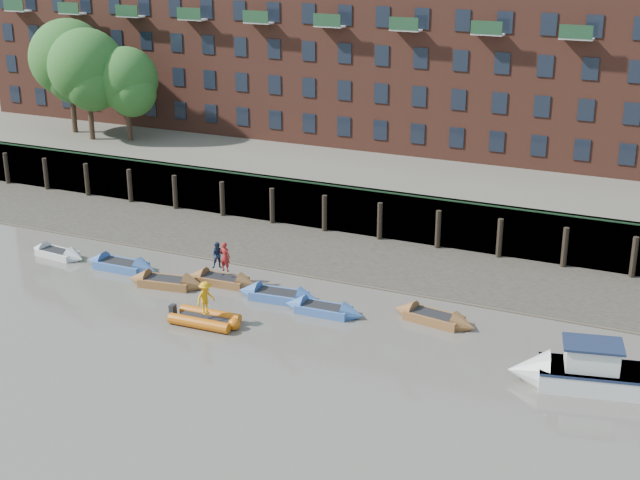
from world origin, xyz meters
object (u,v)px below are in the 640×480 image
Objects in this scene: motor_launch at (574,371)px; rowboat_2 at (167,282)px; rowboat_0 at (57,253)px; rowboat_6 at (434,318)px; rowboat_3 at (222,280)px; rowboat_4 at (279,296)px; rowboat_5 at (324,310)px; rib_tender at (207,319)px; person_rib_crew at (205,298)px; rowboat_1 at (121,265)px; person_rower_b at (218,255)px; person_rower_a at (225,257)px.

rowboat_2 is at bearing -18.05° from motor_launch.
rowboat_6 is (24.57, 0.62, 0.02)m from rowboat_0.
rowboat_4 is at bearing -11.99° from rowboat_3.
rowboat_5 is (9.86, 0.33, -0.01)m from rowboat_2.
rib_tender is at bearing -144.42° from rowboat_5.
rowboat_4 is 2.78× the size of person_rib_crew.
rowboat_2 is 6.01m from rib_tender.
rowboat_4 is at bearing -1.27° from rowboat_1.
person_rower_b is (-7.40, 1.45, 1.45)m from rowboat_5.
rowboat_1 is at bearing 80.20° from person_rib_crew.
rowboat_2 is 0.99× the size of rowboat_4.
rowboat_2 is 2.79× the size of person_rower_a.
rowboat_2 reaches higher than rowboat_5.
person_rower_b reaches higher than rowboat_5.
rowboat_2 is at bearing -2.35° from rowboat_0.
rowboat_1 is 6.80m from rowboat_3.
rib_tender is (2.12, -5.10, 0.05)m from rowboat_3.
rowboat_6 is at bearing -30.04° from person_rower_b.
person_rower_b is 5.82m from person_rib_crew.
rowboat_4 is at bearing -0.52° from rowboat_2.
rib_tender is at bearing -118.58° from rowboat_4.
rowboat_5 is (3.04, -0.63, -0.02)m from rowboat_4.
rowboat_1 reaches higher than rib_tender.
motor_launch reaches higher than rowboat_6.
rowboat_3 is at bearing 21.75° from rowboat_2.
rib_tender is (8.90, -4.54, 0.03)m from rowboat_1.
rowboat_5 is 6.25m from rib_tender.
rowboat_4 is 4.66m from person_rower_b.
person_rower_a is (0.27, -0.05, 1.54)m from rowboat_3.
rowboat_2 is at bearing -180.00° from rowboat_5.
rowboat_3 is 4.10m from rowboat_4.
rowboat_0 is at bearing 175.55° from rowboat_5.
rowboat_5 is 7.09m from person_rower_a.
rowboat_6 is at bearing 0.19° from rowboat_4.
person_rower_b is at bearing 27.40° from rowboat_2.
motor_launch is (27.46, -3.17, 0.46)m from rowboat_1.
rowboat_0 is 2.42× the size of person_rib_crew.
rowboat_1 is (4.99, -0.10, 0.04)m from rowboat_0.
rowboat_1 is at bearing 3.91° from rowboat_0.
rowboat_3 is (2.78, 1.62, -0.01)m from rowboat_2.
rowboat_6 is at bearing -176.88° from person_rower_a.
motor_launch is at bearing -13.67° from rowboat_2.
rowboat_6 reaches higher than rowboat_3.
rowboat_3 is 5.52m from rib_tender.
person_rib_crew is at bearing -144.69° from rowboat_6.
rowboat_3 reaches higher than rib_tender.
person_rower_b is 0.89× the size of person_rib_crew.
person_rower_b is (-0.32, 0.16, 1.45)m from rowboat_3.
rowboat_2 is 1.08× the size of rowboat_5.
rowboat_5 is (7.08, -1.29, -0.00)m from rowboat_3.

